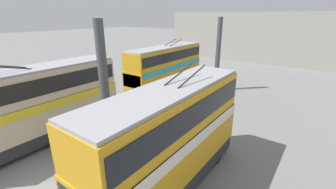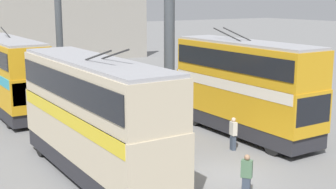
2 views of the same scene
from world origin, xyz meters
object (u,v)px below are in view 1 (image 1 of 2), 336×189
Objects in this scene: bus_left_near at (170,134)px; bus_right_far at (166,66)px; bus_right_near at (39,101)px; oil_drum at (186,122)px; person_by_right_row at (63,135)px; person_by_left_row at (113,173)px.

bus_left_near is 15.63m from bus_right_far.
bus_right_near is 13.80m from bus_right_far.
oil_drum is at bearing -134.70° from bus_right_far.
person_by_right_row is at bearing -85.37° from bus_right_near.
person_by_left_row is at bearing 1.21° from person_by_right_row.
person_by_right_row is 8.45m from oil_drum.
oil_drum is at bearing 61.94° from person_by_right_row.
person_by_left_row is 1.77× the size of oil_drum.
person_by_left_row is at bearing -152.85° from bus_right_far.
person_by_left_row is at bearing -92.70° from bus_right_near.
oil_drum is (-6.70, -6.77, -2.30)m from bus_right_far.
person_by_right_row reaches higher than person_by_left_row.
bus_right_near is 2.75m from person_by_right_row.
bus_right_far is (13.80, 0.00, -0.09)m from bus_right_near.
bus_right_near is at bearing 180.00° from bus_right_far.
person_by_left_row is (-0.34, -7.25, -1.98)m from bus_right_near.
person_by_right_row is 1.07× the size of person_by_left_row.
bus_right_far is 13.90m from person_by_right_row.
person_by_right_row is 1.88× the size of oil_drum.
oil_drum is (6.94, -4.80, -0.48)m from person_by_right_row.
bus_left_near is at bearing -142.87° from bus_right_far.
bus_left_near reaches higher than bus_right_far.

